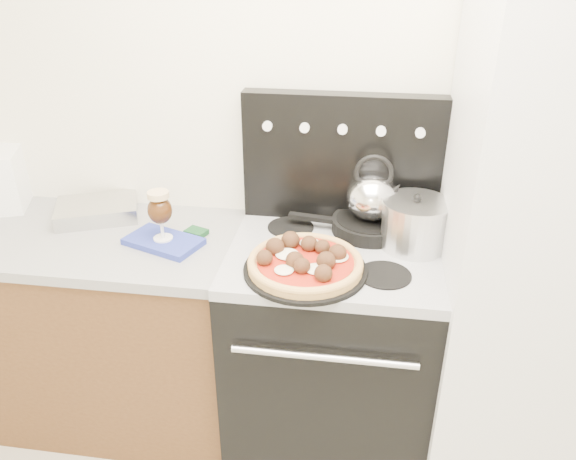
% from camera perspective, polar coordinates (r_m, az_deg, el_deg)
% --- Properties ---
extents(room_shell, '(3.52, 3.01, 2.52)m').
position_cam_1_polar(room_shell, '(1.13, -2.03, -9.05)').
color(room_shell, '#B7AF9C').
rests_on(room_shell, ground).
extents(base_cabinet, '(1.45, 0.60, 0.86)m').
position_cam_1_polar(base_cabinet, '(2.63, -20.85, -9.22)').
color(base_cabinet, brown).
rests_on(base_cabinet, ground).
extents(countertop, '(1.48, 0.63, 0.04)m').
position_cam_1_polar(countertop, '(2.40, -22.63, -0.52)').
color(countertop, '#959595').
rests_on(countertop, base_cabinet).
extents(stove_body, '(0.76, 0.65, 0.88)m').
position_cam_1_polar(stove_body, '(2.31, 4.24, -12.41)').
color(stove_body, black).
rests_on(stove_body, ground).
extents(cooktop, '(0.76, 0.65, 0.04)m').
position_cam_1_polar(cooktop, '(2.05, 4.68, -2.51)').
color(cooktop, '#ADADB2').
rests_on(cooktop, stove_body).
extents(backguard, '(0.76, 0.08, 0.50)m').
position_cam_1_polar(backguard, '(2.18, 5.48, 7.25)').
color(backguard, black).
rests_on(backguard, cooktop).
extents(fridge, '(0.64, 0.68, 1.90)m').
position_cam_1_polar(fridge, '(2.09, 24.18, -2.84)').
color(fridge, silver).
rests_on(fridge, ground).
extents(foil_sheet, '(0.38, 0.34, 0.06)m').
position_cam_1_polar(foil_sheet, '(2.43, -18.82, 1.93)').
color(foil_sheet, silver).
rests_on(foil_sheet, countertop).
extents(oven_mitt, '(0.32, 0.25, 0.02)m').
position_cam_1_polar(oven_mitt, '(2.16, -12.53, -1.15)').
color(oven_mitt, '#2937A0').
rests_on(oven_mitt, countertop).
extents(beer_glass, '(0.10, 0.10, 0.20)m').
position_cam_1_polar(beer_glass, '(2.11, -12.83, 1.47)').
color(beer_glass, '#371C0A').
rests_on(beer_glass, oven_mitt).
extents(pizza_pan, '(0.49, 0.49, 0.01)m').
position_cam_1_polar(pizza_pan, '(1.90, 1.76, -4.04)').
color(pizza_pan, black).
rests_on(pizza_pan, cooktop).
extents(pizza, '(0.45, 0.45, 0.06)m').
position_cam_1_polar(pizza, '(1.89, 1.77, -3.15)').
color(pizza, tan).
rests_on(pizza, pizza_pan).
extents(skillet, '(0.33, 0.33, 0.05)m').
position_cam_1_polar(skillet, '(2.17, 8.32, 0.50)').
color(skillet, black).
rests_on(skillet, cooktop).
extents(tea_kettle, '(0.24, 0.24, 0.22)m').
position_cam_1_polar(tea_kettle, '(2.12, 8.57, 3.73)').
color(tea_kettle, silver).
rests_on(tea_kettle, skillet).
extents(stock_pot, '(0.28, 0.28, 0.17)m').
position_cam_1_polar(stock_pot, '(2.07, 12.71, 0.47)').
color(stock_pot, silver).
rests_on(stock_pot, cooktop).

